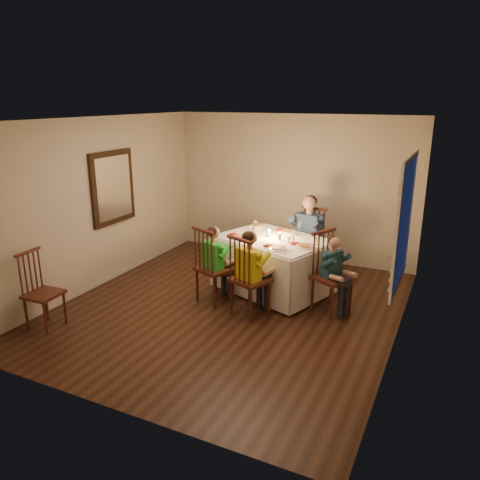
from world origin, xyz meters
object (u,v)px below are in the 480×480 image
at_px(child_teal, 330,311).
at_px(serving_bowl, 259,226).
at_px(chair_extra, 48,326).
at_px(chair_near_left, 215,301).
at_px(chair_adult, 306,275).
at_px(dining_table, 273,253).
at_px(adult, 306,275).
at_px(child_yellow, 250,314).
at_px(chair_end, 330,311).
at_px(chair_near_right, 250,314).
at_px(child_green, 215,301).

xyz_separation_m(child_teal, serving_bowl, (-1.45, 0.80, 0.86)).
relative_size(chair_extra, child_teal, 0.93).
xyz_separation_m(chair_near_left, child_teal, (1.62, 0.39, 0.00)).
bearing_deg(chair_adult, chair_near_left, -108.28).
distance_m(dining_table, serving_bowl, 0.67).
height_order(dining_table, chair_near_left, dining_table).
bearing_deg(dining_table, chair_near_left, -110.04).
xyz_separation_m(adult, serving_bowl, (-0.71, -0.38, 0.86)).
height_order(chair_extra, child_yellow, child_yellow).
xyz_separation_m(chair_near_left, serving_bowl, (0.17, 1.19, 0.86)).
relative_size(chair_end, adult, 0.84).
distance_m(chair_adult, chair_near_right, 1.75).
distance_m(dining_table, child_yellow, 1.09).
bearing_deg(serving_bowl, adult, 28.34).
xyz_separation_m(chair_adult, child_yellow, (-0.24, -1.74, 0.00)).
relative_size(child_green, serving_bowl, 5.32).
bearing_deg(chair_adult, chair_end, -46.99).
relative_size(chair_adult, child_yellow, 0.95).
distance_m(dining_table, chair_end, 1.24).
bearing_deg(chair_end, chair_near_left, 130.83).
distance_m(child_teal, serving_bowl, 1.87).
xyz_separation_m(chair_near_right, child_yellow, (0.00, 0.00, 0.00)).
height_order(chair_extra, child_green, child_green).
xyz_separation_m(dining_table, serving_bowl, (-0.43, 0.44, 0.27)).
relative_size(chair_end, child_green, 1.00).
height_order(child_green, child_teal, child_green).
bearing_deg(adult, chair_adult, 0.00).
height_order(dining_table, chair_near_right, dining_table).
relative_size(chair_near_left, chair_extra, 1.12).
bearing_deg(chair_end, child_yellow, 146.76).
distance_m(chair_adult, chair_near_left, 1.80).
bearing_deg(child_green, chair_near_left, -0.00).
xyz_separation_m(chair_end, adult, (-0.74, 1.18, 0.00)).
relative_size(chair_near_right, adult, 0.84).
xyz_separation_m(child_green, child_teal, (1.62, 0.39, 0.00)).
height_order(chair_near_right, child_yellow, child_yellow).
xyz_separation_m(chair_adult, chair_near_right, (-0.24, -1.74, 0.00)).
bearing_deg(chair_extra, child_green, -46.96).
relative_size(chair_extra, serving_bowl, 4.76).
relative_size(dining_table, chair_near_left, 1.66).
xyz_separation_m(chair_near_left, chair_extra, (-1.60, -1.64, 0.00)).
bearing_deg(adult, serving_bowl, -140.64).
bearing_deg(chair_end, dining_table, 97.77).
bearing_deg(child_yellow, adult, -77.64).
height_order(dining_table, chair_adult, dining_table).
distance_m(chair_near_right, chair_extra, 2.68).
height_order(chair_near_left, chair_extra, chair_near_left).
height_order(chair_near_right, adult, adult).
xyz_separation_m(chair_near_left, child_yellow, (0.64, -0.17, 0.00)).
bearing_deg(child_yellow, dining_table, -67.45).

